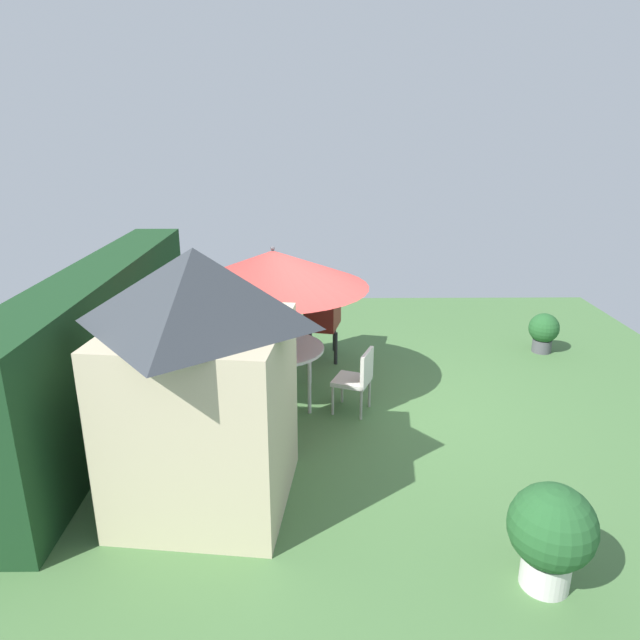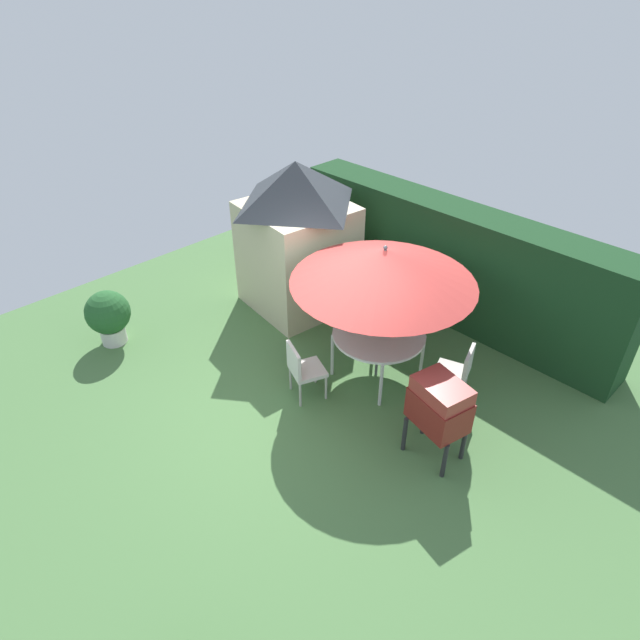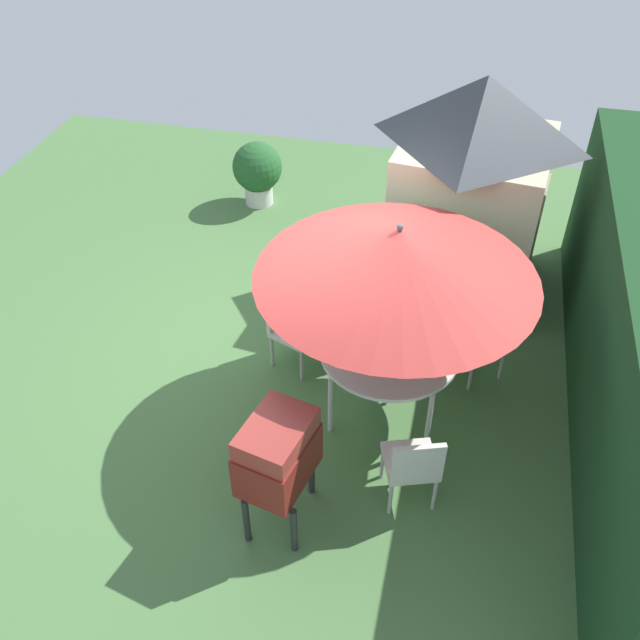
# 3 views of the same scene
# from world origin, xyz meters

# --- Properties ---
(ground_plane) EXTENTS (11.00, 11.00, 0.00)m
(ground_plane) POSITION_xyz_m (0.00, 0.00, 0.00)
(ground_plane) COLOR #47703D
(hedge_backdrop) EXTENTS (6.20, 0.77, 2.00)m
(hedge_backdrop) POSITION_xyz_m (0.00, 3.50, 1.00)
(hedge_backdrop) COLOR #193D1E
(hedge_backdrop) RESTS_ON ground
(garden_shed) EXTENTS (1.95, 1.93, 2.67)m
(garden_shed) POSITION_xyz_m (-2.05, 1.80, 1.36)
(garden_shed) COLOR #C6B793
(garden_shed) RESTS_ON ground
(patio_table) EXTENTS (1.38, 1.38, 0.78)m
(patio_table) POSITION_xyz_m (0.33, 1.24, 0.73)
(patio_table) COLOR white
(patio_table) RESTS_ON ground
(patio_umbrella) EXTENTS (2.60, 2.60, 2.22)m
(patio_umbrella) POSITION_xyz_m (0.33, 1.24, 1.91)
(patio_umbrella) COLOR #4C4C51
(patio_umbrella) RESTS_ON ground
(bbq_grill) EXTENTS (0.79, 0.64, 1.20)m
(bbq_grill) POSITION_xyz_m (1.89, 0.55, 0.85)
(bbq_grill) COLOR maroon
(bbq_grill) RESTS_ON ground
(chair_near_shed) EXTENTS (0.65, 0.65, 0.90)m
(chair_near_shed) POSITION_xyz_m (-0.42, 2.18, 0.52)
(chair_near_shed) COLOR silver
(chair_near_shed) RESTS_ON ground
(chair_far_side) EXTENTS (0.60, 0.60, 0.90)m
(chair_far_side) POSITION_xyz_m (-0.11, 0.10, 0.52)
(chair_far_side) COLOR silver
(chair_far_side) RESTS_ON ground
(chair_toward_hedge) EXTENTS (0.59, 0.59, 0.90)m
(chair_toward_hedge) POSITION_xyz_m (1.48, 1.64, 0.52)
(chair_toward_hedge) COLOR silver
(chair_toward_hedge) RESTS_ON ground
(potted_plant_by_grill) EXTENTS (0.72, 0.72, 0.95)m
(potted_plant_by_grill) POSITION_xyz_m (-3.30, -1.25, 0.54)
(potted_plant_by_grill) COLOR silver
(potted_plant_by_grill) RESTS_ON ground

